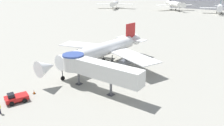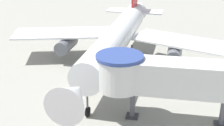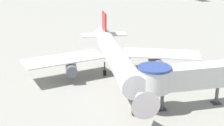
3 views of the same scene
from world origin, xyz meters
TOP-DOWN VIEW (x-y plane):
  - ground_plane at (0.00, 0.00)m, footprint 800.00×800.00m
  - main_airplane at (0.01, 0.38)m, footprint 29.47×31.71m
  - jet_bridge at (7.57, -10.79)m, footprint 16.96×4.09m
  - pushback_tug_red at (0.44, -22.20)m, footprint 3.11×4.04m
  - traffic_cone_near_nose at (0.26, -18.74)m, footprint 0.46×0.46m
  - traffic_cone_starboard_wing at (11.39, -1.63)m, footprint 0.38×0.38m
  - background_jet_teal_tail at (-4.02, 134.49)m, footprint 26.61×26.30m
  - background_jet_orange_tail at (-87.08, 120.38)m, footprint 31.14×29.18m
  - background_jet_black_tail at (-38.48, 136.66)m, footprint 24.91×24.93m

SIDE VIEW (x-z plane):
  - ground_plane at x=0.00m, z-range 0.00..0.00m
  - traffic_cone_starboard_wing at x=11.39m, z-range -0.02..0.62m
  - traffic_cone_near_nose at x=0.26m, z-range -0.02..0.75m
  - pushback_tug_red at x=0.44m, z-range -0.08..1.56m
  - main_airplane at x=0.01m, z-range -0.65..8.09m
  - jet_bridge at x=7.57m, z-range 1.28..7.21m
  - background_jet_teal_tail at x=-4.02m, z-range -0.59..9.34m
  - background_jet_orange_tail at x=-87.08m, z-range -0.63..9.78m
  - background_jet_black_tail at x=-38.48m, z-range -0.75..11.04m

